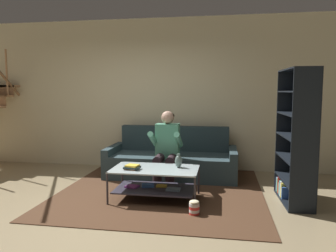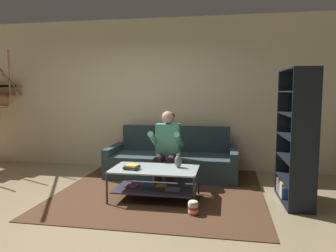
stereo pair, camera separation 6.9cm
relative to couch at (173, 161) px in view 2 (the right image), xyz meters
name	(u,v)px [view 2 (the right image)]	position (x,y,z in m)	size (l,w,h in m)	color
ground	(103,209)	(-0.60, -1.82, -0.28)	(16.80, 16.80, 0.00)	#92805F
back_partition	(148,94)	(-0.60, 0.64, 1.17)	(8.40, 0.12, 2.90)	beige
couch	(173,161)	(0.00, 0.00, 0.00)	(2.26, 0.96, 0.86)	#2B3D43
person_seated_center	(167,146)	(0.00, -0.56, 0.37)	(0.50, 0.58, 1.19)	#2A1E22
coffee_table	(155,179)	(-0.03, -1.32, 0.02)	(1.19, 0.69, 0.44)	#ACBEC0
area_rug	(163,188)	(-0.02, -0.79, -0.27)	(3.00, 3.26, 0.01)	#4A2F1E
vase	(178,161)	(0.28, -1.21, 0.26)	(0.10, 0.10, 0.19)	slate
book_stack	(132,167)	(-0.33, -1.43, 0.20)	(0.22, 0.18, 0.06)	#9C6945
bookshelf	(298,145)	(1.90, -1.05, 0.51)	(0.37, 0.95, 1.81)	black
popcorn_tub	(193,208)	(0.56, -1.81, -0.18)	(0.13, 0.13, 0.19)	red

